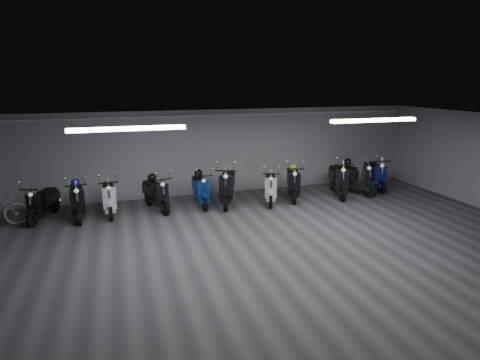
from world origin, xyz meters
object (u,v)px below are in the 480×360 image
object	(u,v)px
scooter_8	(339,174)
helmet_0	(199,173)
helmet_3	(348,163)
scooter_2	(109,192)
scooter_4	(201,185)
scooter_10	(375,170)
helmet_1	(152,178)
scooter_0	(42,198)
scooter_5	(227,181)
scooter_9	(354,173)
scooter_3	(156,189)
scooter_7	(293,178)
scooter_6	(270,182)
helmet_4	(293,167)
scooter_1	(77,195)
helmet_2	(75,183)

from	to	relation	value
scooter_8	helmet_0	xyz separation A→B (m)	(-4.54, 0.59, 0.21)
helmet_0	helmet_3	bearing A→B (deg)	-3.06
scooter_2	scooter_4	distance (m)	2.65
scooter_8	scooter_10	xyz separation A→B (m)	(1.66, 0.37, -0.04)
helmet_0	helmet_1	bearing A→B (deg)	-175.09
scooter_0	helmet_0	world-z (taller)	scooter_0
scooter_5	scooter_9	bearing A→B (deg)	18.53
scooter_3	scooter_7	xyz separation A→B (m)	(4.33, -0.10, 0.04)
helmet_1	helmet_3	size ratio (longest dim) A/B	0.93
scooter_6	scooter_10	world-z (taller)	scooter_10
scooter_8	helmet_0	size ratio (longest dim) A/B	7.11
scooter_8	helmet_4	xyz separation A→B (m)	(-1.47, 0.37, 0.25)
scooter_0	scooter_6	bearing A→B (deg)	17.19
scooter_3	scooter_9	xyz separation A→B (m)	(6.51, -0.16, 0.06)
scooter_2	scooter_9	distance (m)	7.82
helmet_3	scooter_8	bearing A→B (deg)	-148.77
scooter_3	scooter_5	bearing A→B (deg)	-19.09
scooter_1	scooter_5	bearing A→B (deg)	-6.32
scooter_7	scooter_8	size ratio (longest dim) A/B	0.95
scooter_7	helmet_2	xyz separation A→B (m)	(-6.49, 0.30, 0.26)
scooter_7	helmet_0	size ratio (longest dim) A/B	6.77
scooter_1	helmet_3	size ratio (longest dim) A/B	6.37
scooter_6	scooter_8	distance (m)	2.42
scooter_2	scooter_9	size ratio (longest dim) A/B	0.93
scooter_8	helmet_0	world-z (taller)	scooter_8
scooter_10	helmet_2	world-z (taller)	scooter_10
scooter_9	helmet_3	distance (m)	0.41
scooter_8	scooter_10	bearing A→B (deg)	30.29
scooter_1	scooter_6	distance (m)	5.61
scooter_5	helmet_0	size ratio (longest dim) A/B	7.32
scooter_3	helmet_0	distance (m)	1.42
scooter_9	scooter_10	bearing A→B (deg)	-5.93
helmet_2	scooter_1	bearing A→B (deg)	-83.61
scooter_3	scooter_6	distance (m)	3.48
scooter_9	scooter_7	bearing A→B (deg)	156.61
scooter_9	helmet_0	world-z (taller)	scooter_9
scooter_5	helmet_2	bearing A→B (deg)	-163.21
scooter_0	scooter_2	distance (m)	1.73
scooter_3	scooter_6	bearing A→B (deg)	-22.18
scooter_0	scooter_5	world-z (taller)	scooter_5
scooter_2	helmet_3	xyz separation A→B (m)	(7.72, 0.03, 0.36)
scooter_3	helmet_0	bearing A→B (deg)	-3.08
scooter_4	scooter_7	size ratio (longest dim) A/B	0.94
scooter_8	helmet_3	world-z (taller)	scooter_8
scooter_6	scooter_9	bearing A→B (deg)	21.87
scooter_4	scooter_9	xyz separation A→B (m)	(5.17, -0.28, 0.06)
scooter_8	scooter_9	size ratio (longest dim) A/B	1.02
scooter_0	scooter_10	distance (m)	10.59
scooter_9	scooter_4	bearing A→B (deg)	155.09
scooter_6	scooter_8	xyz separation A→B (m)	(2.42, 0.03, 0.08)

